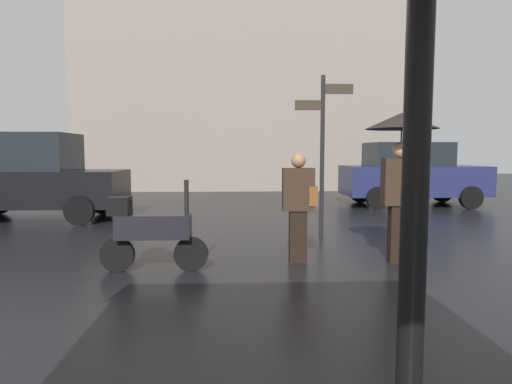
% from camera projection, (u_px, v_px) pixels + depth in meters
% --- Properties ---
extents(pedestrian_with_umbrella, '(1.02, 1.02, 2.16)m').
position_uv_depth(pedestrian_with_umbrella, '(401.00, 147.00, 6.21)').
color(pedestrian_with_umbrella, black).
rests_on(pedestrian_with_umbrella, ground).
extents(pedestrian_with_bag, '(0.49, 0.24, 1.58)m').
position_uv_depth(pedestrian_with_bag, '(299.00, 201.00, 6.29)').
color(pedestrian_with_bag, black).
rests_on(pedestrian_with_bag, ground).
extents(parked_scooter, '(1.44, 0.32, 1.23)m').
position_uv_depth(parked_scooter, '(150.00, 230.00, 5.83)').
color(parked_scooter, black).
rests_on(parked_scooter, ground).
extents(parked_car_left, '(4.15, 1.90, 2.05)m').
position_uv_depth(parked_car_left, '(31.00, 177.00, 10.35)').
color(parked_car_left, black).
rests_on(parked_car_left, ground).
extents(parked_car_right, '(4.12, 1.92, 1.89)m').
position_uv_depth(parked_car_right, '(411.00, 174.00, 13.07)').
color(parked_car_right, '#1E234C').
rests_on(parked_car_right, ground).
extents(street_signpost, '(1.08, 0.08, 3.02)m').
position_uv_depth(street_signpost, '(323.00, 140.00, 8.15)').
color(street_signpost, black).
rests_on(street_signpost, ground).
extents(building_block, '(14.07, 2.82, 14.82)m').
position_uv_depth(building_block, '(244.00, 16.00, 18.58)').
color(building_block, gray).
rests_on(building_block, ground).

